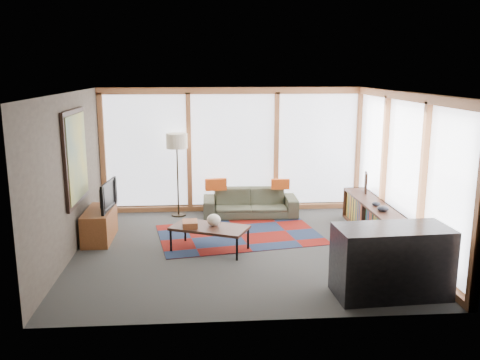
{
  "coord_description": "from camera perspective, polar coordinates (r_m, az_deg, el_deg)",
  "views": [
    {
      "loc": [
        -0.62,
        -8.08,
        2.96
      ],
      "look_at": [
        0.0,
        0.4,
        1.1
      ],
      "focal_mm": 38.0,
      "sensor_mm": 36.0,
      "label": 1
    }
  ],
  "objects": [
    {
      "name": "room_envelope",
      "position": [
        8.82,
        3.13,
        3.07
      ],
      "size": [
        5.52,
        5.02,
        2.62
      ],
      "color": "#3D332E",
      "rests_on": "ground"
    },
    {
      "name": "sofa",
      "position": [
        10.42,
        1.14,
        -2.57
      ],
      "size": [
        1.92,
        0.78,
        0.56
      ],
      "primitive_type": "imported",
      "rotation": [
        0.0,
        0.0,
        -0.02
      ],
      "color": "#393C2B",
      "rests_on": "ground"
    },
    {
      "name": "shelf_picture",
      "position": [
        10.14,
        13.94,
        -0.29
      ],
      "size": [
        0.11,
        0.3,
        0.39
      ],
      "primitive_type": "cube",
      "rotation": [
        0.0,
        0.0,
        -0.26
      ],
      "color": "black",
      "rests_on": "bookshelf"
    },
    {
      "name": "bar_counter",
      "position": [
        7.09,
        16.64,
        -8.75
      ],
      "size": [
        1.53,
        0.78,
        0.94
      ],
      "primitive_type": "cube",
      "rotation": [
        0.0,
        0.0,
        0.06
      ],
      "color": "black",
      "rests_on": "ground"
    },
    {
      "name": "ground",
      "position": [
        8.62,
        0.2,
        -7.73
      ],
      "size": [
        5.5,
        5.5,
        0.0
      ],
      "primitive_type": "plane",
      "color": "#2D2D2A",
      "rests_on": "ground"
    },
    {
      "name": "rug",
      "position": [
        9.32,
        -0.07,
        -6.14
      ],
      "size": [
        3.14,
        2.31,
        0.01
      ],
      "primitive_type": "cube",
      "rotation": [
        0.0,
        0.0,
        0.17
      ],
      "color": "#660F0A",
      "rests_on": "ground"
    },
    {
      "name": "pillow_right",
      "position": [
        10.41,
        4.55,
        -0.46
      ],
      "size": [
        0.38,
        0.13,
        0.21
      ],
      "primitive_type": "cube",
      "rotation": [
        0.0,
        0.0,
        -0.04
      ],
      "color": "#BC4714",
      "rests_on": "sofa"
    },
    {
      "name": "bowl_b",
      "position": [
        9.22,
        15.03,
        -2.6
      ],
      "size": [
        0.16,
        0.16,
        0.07
      ],
      "primitive_type": "ellipsoid",
      "rotation": [
        0.0,
        0.0,
        0.11
      ],
      "color": "black",
      "rests_on": "bookshelf"
    },
    {
      "name": "vase",
      "position": [
        8.45,
        -2.97,
        -4.5
      ],
      "size": [
        0.25,
        0.25,
        0.2
      ],
      "primitive_type": "ellipsoid",
      "rotation": [
        0.0,
        0.0,
        -0.1
      ],
      "color": "white",
      "rests_on": "coffee_table"
    },
    {
      "name": "book_stack",
      "position": [
        8.43,
        -5.63,
        -4.94
      ],
      "size": [
        0.26,
        0.32,
        0.1
      ],
      "primitive_type": "cube",
      "rotation": [
        0.0,
        0.0,
        0.06
      ],
      "color": "brown",
      "rests_on": "coffee_table"
    },
    {
      "name": "coffee_table",
      "position": [
        8.5,
        -3.42,
        -6.57
      ],
      "size": [
        1.39,
        1.07,
        0.41
      ],
      "primitive_type": null,
      "rotation": [
        0.0,
        0.0,
        -0.42
      ],
      "color": "#382116",
      "rests_on": "ground"
    },
    {
      "name": "floor_lamp",
      "position": [
        10.39,
        -7.02,
        0.55
      ],
      "size": [
        0.43,
        0.43,
        1.7
      ],
      "primitive_type": null,
      "color": "black",
      "rests_on": "ground"
    },
    {
      "name": "television",
      "position": [
        9.2,
        -15.04,
        -1.67
      ],
      "size": [
        0.2,
        0.89,
        0.51
      ],
      "primitive_type": "imported",
      "rotation": [
        0.0,
        0.0,
        1.47
      ],
      "color": "black",
      "rests_on": "tv_console"
    },
    {
      "name": "tv_console",
      "position": [
        9.32,
        -15.5,
        -4.87
      ],
      "size": [
        0.45,
        1.09,
        0.54
      ],
      "primitive_type": "cube",
      "color": "brown",
      "rests_on": "ground"
    },
    {
      "name": "bookshelf",
      "position": [
        9.51,
        14.74,
        -4.28
      ],
      "size": [
        0.44,
        2.44,
        0.61
      ],
      "primitive_type": null,
      "color": "#382116",
      "rests_on": "ground"
    },
    {
      "name": "pillow_left",
      "position": [
        10.28,
        -2.73,
        -0.51
      ],
      "size": [
        0.44,
        0.19,
        0.24
      ],
      "primitive_type": "cube",
      "rotation": [
        0.0,
        0.0,
        0.16
      ],
      "color": "#BC4714",
      "rests_on": "sofa"
    },
    {
      "name": "bowl_a",
      "position": [
        8.9,
        15.75,
        -3.1
      ],
      "size": [
        0.23,
        0.23,
        0.1
      ],
      "primitive_type": "ellipsoid",
      "rotation": [
        0.0,
        0.0,
        0.16
      ],
      "color": "black",
      "rests_on": "bookshelf"
    }
  ]
}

